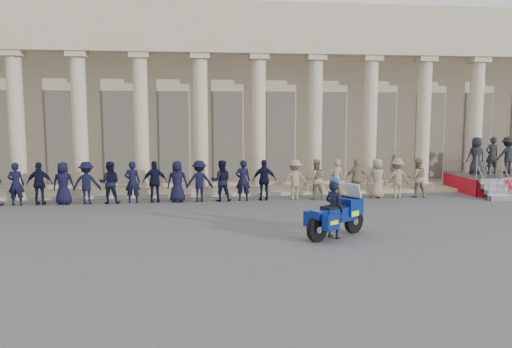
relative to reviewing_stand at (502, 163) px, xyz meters
The scene contains 6 objects.
ground 14.92m from the reviewing_stand, 149.86° to the right, with size 90.00×90.00×0.00m, color #464649.
building 15.11m from the reviewing_stand, 150.44° to the left, with size 40.00×12.50×9.00m.
officer_rank 14.96m from the reviewing_stand, behind, with size 21.39×0.65×1.73m.
reviewing_stand is the anchor object (origin of this frame).
motorcycle 12.91m from the reviewing_stand, 142.83° to the right, with size 2.07×1.66×1.54m.
rider 13.03m from the reviewing_stand, 142.85° to the right, with size 0.69×0.75×1.80m.
Camera 1 is at (-1.54, -14.40, 3.57)m, focal length 35.00 mm.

